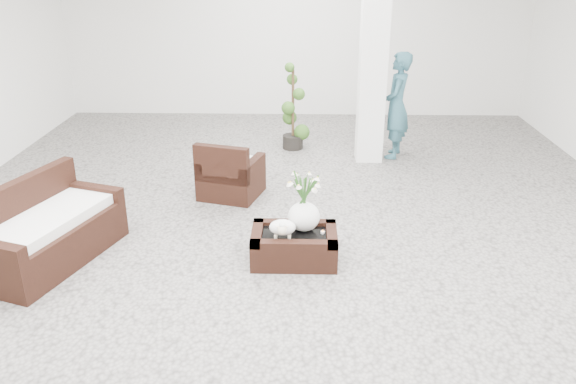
{
  "coord_description": "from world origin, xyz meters",
  "views": [
    {
      "loc": [
        0.15,
        -5.94,
        3.06
      ],
      "look_at": [
        0.0,
        -0.1,
        0.62
      ],
      "focal_mm": 35.96,
      "sensor_mm": 36.0,
      "label": 1
    }
  ],
  "objects_px": {
    "loveseat": "(48,224)",
    "topiary": "(293,107)",
    "coffee_table": "(294,247)",
    "armchair": "(231,168)"
  },
  "relations": [
    {
      "from": "coffee_table",
      "to": "topiary",
      "type": "height_order",
      "value": "topiary"
    },
    {
      "from": "armchair",
      "to": "loveseat",
      "type": "height_order",
      "value": "loveseat"
    },
    {
      "from": "loveseat",
      "to": "coffee_table",
      "type": "bearing_deg",
      "value": -69.89
    },
    {
      "from": "topiary",
      "to": "coffee_table",
      "type": "bearing_deg",
      "value": -88.71
    },
    {
      "from": "coffee_table",
      "to": "topiary",
      "type": "xyz_separation_m",
      "value": [
        -0.09,
        3.81,
        0.55
      ]
    },
    {
      "from": "armchair",
      "to": "topiary",
      "type": "height_order",
      "value": "topiary"
    },
    {
      "from": "coffee_table",
      "to": "loveseat",
      "type": "bearing_deg",
      "value": -178.45
    },
    {
      "from": "armchair",
      "to": "loveseat",
      "type": "xyz_separation_m",
      "value": [
        -1.7,
        -1.84,
        0.04
      ]
    },
    {
      "from": "coffee_table",
      "to": "loveseat",
      "type": "height_order",
      "value": "loveseat"
    },
    {
      "from": "loveseat",
      "to": "topiary",
      "type": "relative_size",
      "value": 1.16
    }
  ]
}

